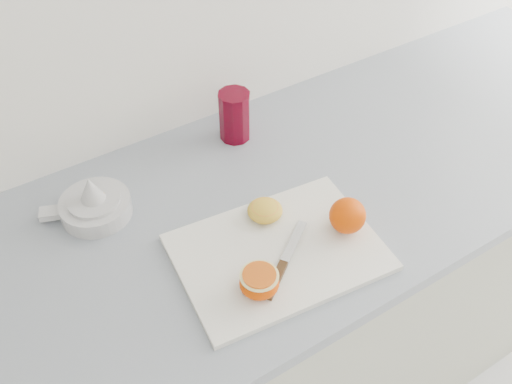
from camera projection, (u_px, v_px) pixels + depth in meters
counter at (238, 334)px, 1.42m from camera, size 2.29×0.64×0.89m
cutting_board at (278, 252)px, 1.03m from camera, size 0.39×0.30×0.01m
whole_orange at (348, 216)px, 1.04m from camera, size 0.07×0.07×0.07m
half_orange at (259, 282)px, 0.95m from camera, size 0.07×0.07×0.04m
squeezed_shell at (265, 210)px, 1.08m from camera, size 0.07×0.07×0.03m
paring_knife at (279, 273)px, 0.99m from camera, size 0.16×0.12×0.01m
citrus_juicer at (94, 204)px, 1.09m from camera, size 0.17×0.14×0.09m
red_tumbler at (235, 117)px, 1.25m from camera, size 0.07×0.07×0.12m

